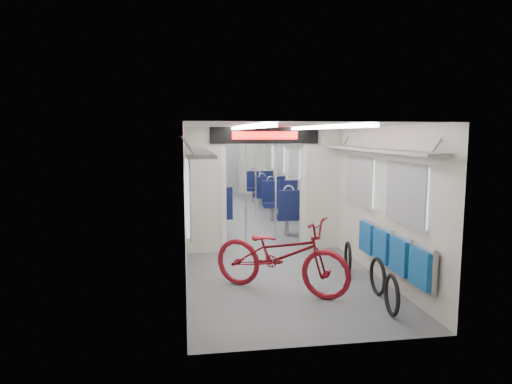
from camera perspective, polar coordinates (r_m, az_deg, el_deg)
carriage at (r=10.19m, az=-0.67°, el=3.48°), size 12.00×12.02×2.31m
bicycle at (r=6.35m, az=3.08°, el=-7.82°), size 2.04×1.72×1.05m
flip_bench at (r=6.60m, az=16.62°, el=-7.06°), size 0.12×2.13×0.55m
bike_hoop_a at (r=5.86m, az=16.60°, el=-12.48°), size 0.12×0.51×0.51m
bike_hoop_b at (r=6.51m, az=14.96°, el=-10.36°), size 0.07×0.52×0.52m
bike_hoop_c at (r=7.37m, az=11.41°, el=-8.21°), size 0.15×0.51×0.51m
seat_bay_near_left at (r=10.86m, az=-6.05°, el=-1.26°), size 0.96×2.29×1.17m
seat_bay_near_right at (r=10.70m, az=4.11°, el=-1.49°), size 0.92×2.11×1.11m
seat_bay_far_left at (r=13.90m, az=-6.66°, el=0.45°), size 0.89×2.00×1.08m
seat_bay_far_right at (r=13.94m, az=1.07°, el=0.53°), size 0.90×2.00×1.08m
stanchion_near_left at (r=8.79m, az=-1.31°, el=0.57°), size 0.04×0.04×2.30m
stanchion_near_right at (r=9.36m, az=2.48°, el=0.97°), size 0.04×0.04×2.30m
stanchion_far_left at (r=12.44m, az=-3.92°, el=2.54°), size 0.05×0.05×2.30m
stanchion_far_right at (r=12.22m, az=-0.06°, el=2.47°), size 0.05×0.05×2.30m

